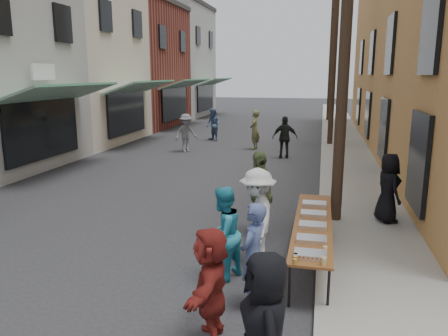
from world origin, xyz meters
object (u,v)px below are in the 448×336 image
at_px(utility_pole_far, 331,61).
at_px(guest_front_c, 223,234).
at_px(server, 388,188).
at_px(utility_pole_mid, 334,53).
at_px(serving_table, 313,224).
at_px(guest_front_a, 265,332).
at_px(utility_pole_near, 346,29).
at_px(catering_tray_sausage, 310,255).

bearing_deg(utility_pole_far, guest_front_c, -94.17).
bearing_deg(server, utility_pole_mid, -14.64).
relative_size(serving_table, guest_front_c, 2.41).
bearing_deg(guest_front_a, utility_pole_near, 152.28).
xyz_separation_m(catering_tray_sausage, guest_front_c, (-1.50, 0.49, 0.04)).
xyz_separation_m(catering_tray_sausage, guest_front_a, (-0.40, -2.34, 0.09)).
distance_m(utility_pole_far, guest_front_a, 30.52).
bearing_deg(utility_pole_mid, utility_pole_near, -90.00).
xyz_separation_m(utility_pole_mid, utility_pole_far, (0.00, 12.00, 0.00)).
bearing_deg(catering_tray_sausage, server, 67.64).
distance_m(utility_pole_mid, utility_pole_far, 12.00).
xyz_separation_m(serving_table, catering_tray_sausage, (-0.00, -1.65, 0.08)).
distance_m(utility_pole_mid, guest_front_c, 16.01).
distance_m(utility_pole_far, serving_table, 26.57).
xyz_separation_m(guest_front_c, server, (3.16, 3.54, 0.09)).
distance_m(utility_pole_mid, guest_front_a, 18.67).
relative_size(utility_pole_near, server, 5.52).
height_order(catering_tray_sausage, guest_front_c, guest_front_c).
distance_m(catering_tray_sausage, guest_front_c, 1.58).
height_order(guest_front_a, server, guest_front_a).
relative_size(utility_pole_mid, guest_front_c, 5.43).
bearing_deg(catering_tray_sausage, utility_pole_mid, 88.20).
height_order(utility_pole_near, catering_tray_sausage, utility_pole_near).
xyz_separation_m(utility_pole_near, utility_pole_far, (0.00, 24.00, 0.00)).
xyz_separation_m(utility_pole_near, guest_front_c, (-2.00, -3.46, -3.67)).
height_order(utility_pole_mid, server, utility_pole_mid).
xyz_separation_m(guest_front_a, server, (2.06, 6.38, 0.04)).
relative_size(catering_tray_sausage, server, 0.31).
bearing_deg(utility_pole_mid, guest_front_a, -92.82).
bearing_deg(serving_table, server, 55.16).
bearing_deg(guest_front_c, utility_pole_far, -157.50).
xyz_separation_m(catering_tray_sausage, server, (1.66, 4.03, 0.13)).
height_order(serving_table, guest_front_a, guest_front_a).
height_order(serving_table, catering_tray_sausage, catering_tray_sausage).
bearing_deg(catering_tray_sausage, guest_front_a, -99.68).
bearing_deg(guest_front_c, utility_pole_near, 176.59).
bearing_deg(utility_pole_far, utility_pole_near, -90.00).
bearing_deg(utility_pole_far, catering_tray_sausage, -91.02).
bearing_deg(catering_tray_sausage, utility_pole_far, 88.98).
bearing_deg(serving_table, utility_pole_far, 88.91).
bearing_deg(guest_front_a, guest_front_c, -178.37).
height_order(catering_tray_sausage, server, server).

